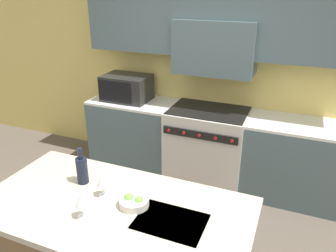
{
  "coord_description": "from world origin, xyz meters",
  "views": [
    {
      "loc": [
        0.93,
        -1.7,
        2.31
      ],
      "look_at": [
        -0.05,
        0.68,
        1.19
      ],
      "focal_mm": 35.0,
      "sensor_mm": 36.0,
      "label": 1
    }
  ],
  "objects_px": {
    "range_stove": "(207,146)",
    "microwave": "(127,88)",
    "wine_glass_far": "(103,180)",
    "wine_glass_near": "(81,200)",
    "wine_bottle": "(82,170)",
    "fruit_bowl": "(134,201)"
  },
  "relations": [
    {
      "from": "range_stove",
      "to": "wine_glass_near",
      "type": "bearing_deg",
      "value": -95.71
    },
    {
      "from": "range_stove",
      "to": "wine_bottle",
      "type": "height_order",
      "value": "wine_bottle"
    },
    {
      "from": "microwave",
      "to": "wine_glass_near",
      "type": "relative_size",
      "value": 3.07
    },
    {
      "from": "wine_bottle",
      "to": "wine_glass_far",
      "type": "distance_m",
      "value": 0.25
    },
    {
      "from": "wine_glass_far",
      "to": "fruit_bowl",
      "type": "relative_size",
      "value": 0.94
    },
    {
      "from": "wine_glass_near",
      "to": "wine_glass_far",
      "type": "bearing_deg",
      "value": 90.59
    },
    {
      "from": "wine_glass_near",
      "to": "microwave",
      "type": "bearing_deg",
      "value": 112.05
    },
    {
      "from": "wine_glass_near",
      "to": "fruit_bowl",
      "type": "bearing_deg",
      "value": 43.1
    },
    {
      "from": "range_stove",
      "to": "microwave",
      "type": "xyz_separation_m",
      "value": [
        -1.1,
        0.02,
        0.61
      ]
    },
    {
      "from": "wine_bottle",
      "to": "fruit_bowl",
      "type": "xyz_separation_m",
      "value": [
        0.48,
        -0.1,
        -0.08
      ]
    },
    {
      "from": "range_stove",
      "to": "wine_glass_near",
      "type": "xyz_separation_m",
      "value": [
        -0.22,
        -2.16,
        0.59
      ]
    },
    {
      "from": "fruit_bowl",
      "to": "microwave",
      "type": "bearing_deg",
      "value": 120.05
    },
    {
      "from": "range_stove",
      "to": "wine_bottle",
      "type": "xyz_separation_m",
      "value": [
        -0.45,
        -1.83,
        0.57
      ]
    },
    {
      "from": "wine_bottle",
      "to": "range_stove",
      "type": "bearing_deg",
      "value": 76.05
    },
    {
      "from": "range_stove",
      "to": "wine_glass_far",
      "type": "height_order",
      "value": "wine_glass_far"
    },
    {
      "from": "wine_glass_far",
      "to": "fruit_bowl",
      "type": "height_order",
      "value": "wine_glass_far"
    },
    {
      "from": "range_stove",
      "to": "microwave",
      "type": "relative_size",
      "value": 1.61
    },
    {
      "from": "range_stove",
      "to": "wine_glass_near",
      "type": "distance_m",
      "value": 2.25
    },
    {
      "from": "fruit_bowl",
      "to": "wine_glass_near",
      "type": "bearing_deg",
      "value": -136.9
    },
    {
      "from": "microwave",
      "to": "wine_glass_far",
      "type": "distance_m",
      "value": 2.12
    },
    {
      "from": "range_stove",
      "to": "wine_glass_near",
      "type": "height_order",
      "value": "wine_glass_near"
    },
    {
      "from": "range_stove",
      "to": "wine_bottle",
      "type": "bearing_deg",
      "value": -103.95
    }
  ]
}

